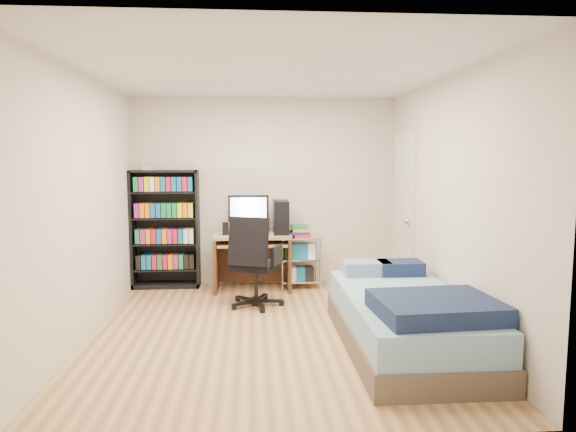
{
  "coord_description": "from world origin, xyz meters",
  "views": [
    {
      "loc": [
        -0.18,
        -4.91,
        1.7
      ],
      "look_at": [
        0.2,
        0.4,
        1.1
      ],
      "focal_mm": 32.0,
      "sensor_mm": 36.0,
      "label": 1
    }
  ],
  "objects": [
    {
      "name": "media_shelf",
      "position": [
        -1.31,
        1.84,
        0.79
      ],
      "size": [
        0.87,
        0.29,
        1.61
      ],
      "color": "black",
      "rests_on": "room"
    },
    {
      "name": "office_chair",
      "position": [
        -0.15,
        0.85,
        0.34
      ],
      "size": [
        0.82,
        0.82,
        1.05
      ],
      "rotation": [
        0.0,
        0.0,
        -0.4
      ],
      "color": "black",
      "rests_on": "room"
    },
    {
      "name": "computer_desk",
      "position": [
        -0.07,
        1.66,
        0.66
      ],
      "size": [
        0.97,
        0.56,
        1.22
      ],
      "color": "tan",
      "rests_on": "room"
    },
    {
      "name": "bed",
      "position": [
        1.19,
        -0.54,
        0.27
      ],
      "size": [
        1.08,
        2.16,
        0.62
      ],
      "color": "brown",
      "rests_on": "room"
    },
    {
      "name": "door",
      "position": [
        1.72,
        1.35,
        1.0
      ],
      "size": [
        0.12,
        0.8,
        2.0
      ],
      "color": "silver",
      "rests_on": "room"
    },
    {
      "name": "room",
      "position": [
        0.0,
        0.0,
        1.25
      ],
      "size": [
        3.58,
        4.08,
        2.58
      ],
      "color": "tan",
      "rests_on": "ground"
    },
    {
      "name": "wire_cart",
      "position": [
        0.45,
        1.71,
        0.54
      ],
      "size": [
        0.52,
        0.38,
        0.83
      ],
      "rotation": [
        0.0,
        0.0,
        0.03
      ],
      "color": "silver",
      "rests_on": "room"
    }
  ]
}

